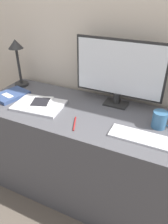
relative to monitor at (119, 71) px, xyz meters
The scene contains 11 objects.
ground_plane 1.07m from the monitor, 102.12° to the right, with size 10.00×10.00×0.00m, color brown.
wall_back 0.29m from the monitor, 121.72° to the left, with size 3.60×0.05×2.40m.
desk 0.64m from the monitor, 115.84° to the right, with size 1.60×0.56×0.73m.
monitor is the anchor object (origin of this frame).
keyboard 0.45m from the monitor, 52.38° to the right, with size 0.34×0.12×0.01m.
laptop 0.58m from the monitor, 151.72° to the right, with size 0.35×0.27×0.02m.
ereader 0.57m from the monitor, 153.32° to the right, with size 0.19×0.21×0.01m.
desk_lamp 0.80m from the monitor, behind, with size 0.11×0.11×0.37m.
notebook 0.80m from the monitor, 163.42° to the right, with size 0.22×0.27×0.03m.
coffee_mug 0.40m from the monitor, 26.75° to the right, with size 0.12×0.08×0.10m.
pen 0.44m from the monitor, 113.40° to the right, with size 0.06×0.13×0.01m.
Camera 1 is at (0.45, -0.87, 1.47)m, focal length 35.00 mm.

